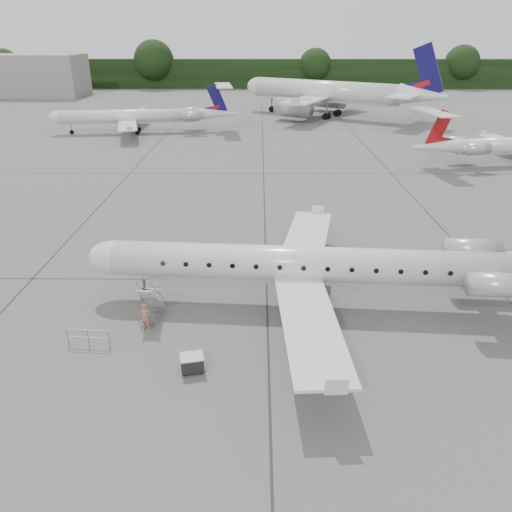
# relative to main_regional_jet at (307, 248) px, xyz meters

# --- Properties ---
(ground) EXTENTS (320.00, 320.00, 0.00)m
(ground) POSITION_rel_main_regional_jet_xyz_m (2.07, -2.28, -3.71)
(ground) COLOR #61615F
(ground) RESTS_ON ground
(treeline) EXTENTS (260.00, 4.00, 8.00)m
(treeline) POSITION_rel_main_regional_jet_xyz_m (2.07, 127.72, 0.29)
(treeline) COLOR black
(treeline) RESTS_ON ground
(terminal_building) EXTENTS (40.00, 14.00, 10.00)m
(terminal_building) POSITION_rel_main_regional_jet_xyz_m (-67.93, 107.72, 1.29)
(terminal_building) COLOR gray
(terminal_building) RESTS_ON ground
(main_regional_jet) EXTENTS (30.33, 22.84, 7.41)m
(main_regional_jet) POSITION_rel_main_regional_jet_xyz_m (0.00, 0.00, 0.00)
(main_regional_jet) COLOR silver
(main_regional_jet) RESTS_ON ground
(airstair) EXTENTS (1.01, 2.30, 2.32)m
(airstair) POSITION_rel_main_regional_jet_xyz_m (-8.81, -1.57, -2.54)
(airstair) COLOR silver
(airstair) RESTS_ON ground
(passenger) EXTENTS (0.67, 0.54, 1.61)m
(passenger) POSITION_rel_main_regional_jet_xyz_m (-8.90, -2.84, -2.90)
(passenger) COLOR #9A6654
(passenger) RESTS_ON ground
(safety_railing) EXTENTS (2.20, 0.27, 1.00)m
(safety_railing) POSITION_rel_main_regional_jet_xyz_m (-11.53, -4.51, -3.21)
(safety_railing) COLOR gray
(safety_railing) RESTS_ON ground
(baggage_cart) EXTENTS (1.22, 1.07, 0.92)m
(baggage_cart) POSITION_rel_main_regional_jet_xyz_m (-5.92, -6.51, -3.25)
(baggage_cart) COLOR black
(baggage_cart) RESTS_ON ground
(bg_narrowbody) EXTENTS (45.81, 42.69, 13.37)m
(bg_narrowbody) POSITION_rel_main_regional_jet_xyz_m (9.62, 73.11, 2.98)
(bg_narrowbody) COLOR silver
(bg_narrowbody) RESTS_ON ground
(bg_regional_left) EXTENTS (30.47, 23.61, 7.40)m
(bg_regional_left) POSITION_rel_main_regional_jet_xyz_m (-23.51, 55.93, -0.01)
(bg_regional_left) COLOR silver
(bg_regional_left) RESTS_ON ground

